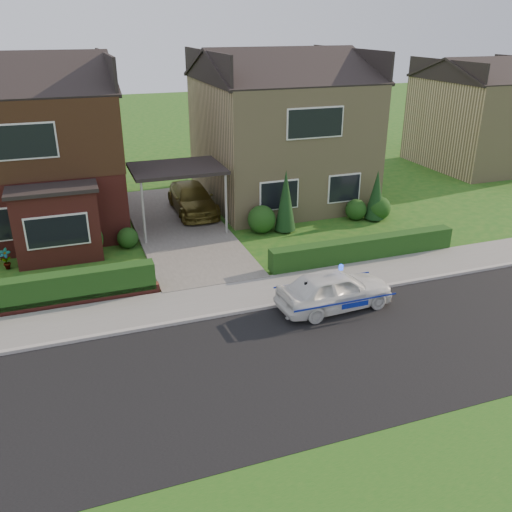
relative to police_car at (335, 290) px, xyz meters
name	(u,v)px	position (x,y,z in m)	size (l,w,h in m)	color
ground	(271,369)	(-3.05, -2.40, -0.63)	(120.00, 120.00, 0.00)	#195316
road	(271,369)	(-3.05, -2.40, -0.63)	(60.00, 6.00, 0.02)	black
kerb	(235,312)	(-3.05, 0.65, -0.57)	(60.00, 0.16, 0.12)	#9E9993
sidewalk	(226,298)	(-3.05, 1.70, -0.58)	(60.00, 2.00, 0.10)	slate
driveway	(180,228)	(-3.05, 8.60, -0.57)	(3.80, 12.00, 0.12)	#666059
house_left	(26,138)	(-8.84, 11.50, 3.18)	(7.50, 9.53, 7.25)	maroon
house_right	(279,125)	(2.74, 11.59, 3.03)	(7.50, 8.06, 7.25)	tan
carport_link	(177,170)	(-3.05, 8.55, 2.02)	(3.80, 3.00, 2.77)	black
dwarf_wall	(36,306)	(-8.85, 2.90, -0.45)	(7.70, 0.25, 0.36)	maroon
hedge_left	(37,309)	(-8.85, 3.05, -0.63)	(7.50, 0.55, 0.90)	#133511
hedge_right	(363,260)	(2.75, 2.95, -0.63)	(7.50, 0.55, 0.80)	#133511
shrub_left_mid	(86,240)	(-7.05, 6.90, 0.03)	(1.32, 1.32, 1.32)	#133511
shrub_left_near	(128,238)	(-5.45, 7.20, -0.21)	(0.84, 0.84, 0.84)	#133511
shrub_right_near	(262,219)	(0.15, 7.00, -0.03)	(1.20, 1.20, 1.20)	#133511
shrub_right_mid	(356,210)	(4.75, 7.10, -0.15)	(0.96, 0.96, 0.96)	#133511
shrub_right_far	(379,208)	(5.75, 6.80, -0.09)	(1.08, 1.08, 1.08)	#133511
conifer_a	(286,202)	(1.15, 6.80, 0.67)	(0.90, 0.90, 2.60)	black
conifer_b	(376,197)	(5.55, 6.80, 0.47)	(0.90, 0.90, 2.20)	black
neighbour_right	(482,123)	(16.95, 13.60, 1.97)	(6.50, 7.00, 5.20)	tan
police_car	(335,290)	(0.00, 0.00, 0.00)	(3.42, 3.80, 1.43)	white
driveway_car	(192,199)	(-2.05, 10.36, 0.12)	(1.77, 4.35, 1.26)	brown
potted_plant_a	(6,259)	(-9.90, 6.60, -0.24)	(0.42, 0.28, 0.79)	gray
potted_plant_c	(137,272)	(-5.55, 3.97, -0.27)	(0.41, 0.41, 0.74)	gray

